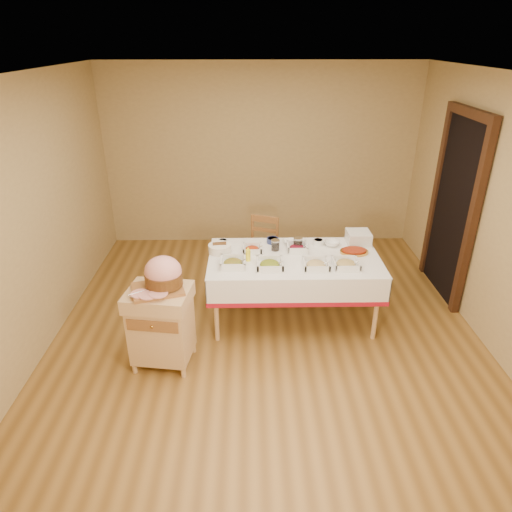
{
  "coord_description": "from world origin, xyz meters",
  "views": [
    {
      "loc": [
        -0.18,
        -4.06,
        2.88
      ],
      "look_at": [
        -0.11,
        0.2,
        0.82
      ],
      "focal_mm": 32.0,
      "sensor_mm": 36.0,
      "label": 1
    }
  ],
  "objects_px": {
    "preserve_jar_left": "(275,246)",
    "brass_platter": "(354,251)",
    "ham_on_board": "(163,276)",
    "butcher_cart": "(161,323)",
    "preserve_jar_right": "(298,244)",
    "dining_chair": "(261,250)",
    "bread_basket": "(220,248)",
    "dining_table": "(294,270)",
    "mustard_bottle": "(248,255)",
    "plate_stack": "(358,238)"
  },
  "relations": [
    {
      "from": "dining_chair",
      "to": "brass_platter",
      "type": "xyz_separation_m",
      "value": [
        0.98,
        -0.76,
        0.34
      ]
    },
    {
      "from": "dining_chair",
      "to": "mustard_bottle",
      "type": "distance_m",
      "value": 1.02
    },
    {
      "from": "dining_table",
      "to": "dining_chair",
      "type": "bearing_deg",
      "value": 111.05
    },
    {
      "from": "dining_table",
      "to": "brass_platter",
      "type": "distance_m",
      "value": 0.69
    },
    {
      "from": "preserve_jar_left",
      "to": "brass_platter",
      "type": "height_order",
      "value": "preserve_jar_left"
    },
    {
      "from": "bread_basket",
      "to": "brass_platter",
      "type": "relative_size",
      "value": 0.79
    },
    {
      "from": "butcher_cart",
      "to": "ham_on_board",
      "type": "height_order",
      "value": "ham_on_board"
    },
    {
      "from": "bread_basket",
      "to": "plate_stack",
      "type": "distance_m",
      "value": 1.57
    },
    {
      "from": "preserve_jar_right",
      "to": "dining_table",
      "type": "bearing_deg",
      "value": -105.4
    },
    {
      "from": "butcher_cart",
      "to": "preserve_jar_right",
      "type": "xyz_separation_m",
      "value": [
        1.37,
        0.98,
        0.36
      ]
    },
    {
      "from": "brass_platter",
      "to": "preserve_jar_left",
      "type": "bearing_deg",
      "value": 174.25
    },
    {
      "from": "dining_chair",
      "to": "plate_stack",
      "type": "relative_size",
      "value": 3.35
    },
    {
      "from": "ham_on_board",
      "to": "mustard_bottle",
      "type": "relative_size",
      "value": 3.04
    },
    {
      "from": "mustard_bottle",
      "to": "plate_stack",
      "type": "height_order",
      "value": "mustard_bottle"
    },
    {
      "from": "ham_on_board",
      "to": "mustard_bottle",
      "type": "bearing_deg",
      "value": 40.04
    },
    {
      "from": "butcher_cart",
      "to": "plate_stack",
      "type": "height_order",
      "value": "plate_stack"
    },
    {
      "from": "brass_platter",
      "to": "ham_on_board",
      "type": "bearing_deg",
      "value": -156.96
    },
    {
      "from": "dining_chair",
      "to": "bread_basket",
      "type": "distance_m",
      "value": 0.93
    },
    {
      "from": "plate_stack",
      "to": "preserve_jar_left",
      "type": "bearing_deg",
      "value": -169.92
    },
    {
      "from": "butcher_cart",
      "to": "preserve_jar_left",
      "type": "distance_m",
      "value": 1.51
    },
    {
      "from": "plate_stack",
      "to": "brass_platter",
      "type": "relative_size",
      "value": 0.83
    },
    {
      "from": "preserve_jar_left",
      "to": "mustard_bottle",
      "type": "distance_m",
      "value": 0.39
    },
    {
      "from": "dining_table",
      "to": "mustard_bottle",
      "type": "distance_m",
      "value": 0.55
    },
    {
      "from": "butcher_cart",
      "to": "mustard_bottle",
      "type": "relative_size",
      "value": 5.13
    },
    {
      "from": "mustard_bottle",
      "to": "bread_basket",
      "type": "height_order",
      "value": "mustard_bottle"
    },
    {
      "from": "ham_on_board",
      "to": "preserve_jar_right",
      "type": "distance_m",
      "value": 1.63
    },
    {
      "from": "preserve_jar_right",
      "to": "dining_chair",
      "type": "bearing_deg",
      "value": 121.02
    },
    {
      "from": "dining_table",
      "to": "dining_chair",
      "type": "relative_size",
      "value": 2.12
    },
    {
      "from": "bread_basket",
      "to": "butcher_cart",
      "type": "bearing_deg",
      "value": -119.59
    },
    {
      "from": "preserve_jar_right",
      "to": "brass_platter",
      "type": "height_order",
      "value": "preserve_jar_right"
    },
    {
      "from": "mustard_bottle",
      "to": "brass_platter",
      "type": "bearing_deg",
      "value": 8.36
    },
    {
      "from": "preserve_jar_left",
      "to": "brass_platter",
      "type": "relative_size",
      "value": 0.39
    },
    {
      "from": "bread_basket",
      "to": "brass_platter",
      "type": "height_order",
      "value": "bread_basket"
    },
    {
      "from": "preserve_jar_right",
      "to": "bread_basket",
      "type": "height_order",
      "value": "preserve_jar_right"
    },
    {
      "from": "butcher_cart",
      "to": "dining_chair",
      "type": "xyz_separation_m",
      "value": [
        0.99,
        1.61,
        -0.01
      ]
    },
    {
      "from": "ham_on_board",
      "to": "plate_stack",
      "type": "xyz_separation_m",
      "value": [
        2.02,
        1.07,
        -0.11
      ]
    },
    {
      "from": "butcher_cart",
      "to": "preserve_jar_left",
      "type": "xyz_separation_m",
      "value": [
        1.12,
        0.94,
        0.36
      ]
    },
    {
      "from": "butcher_cart",
      "to": "ham_on_board",
      "type": "relative_size",
      "value": 1.69
    },
    {
      "from": "mustard_bottle",
      "to": "dining_table",
      "type": "bearing_deg",
      "value": 9.62
    },
    {
      "from": "preserve_jar_left",
      "to": "bread_basket",
      "type": "bearing_deg",
      "value": -176.23
    },
    {
      "from": "bread_basket",
      "to": "dining_table",
      "type": "bearing_deg",
      "value": -9.32
    },
    {
      "from": "preserve_jar_right",
      "to": "mustard_bottle",
      "type": "xyz_separation_m",
      "value": [
        -0.55,
        -0.29,
        0.01
      ]
    },
    {
      "from": "dining_table",
      "to": "brass_platter",
      "type": "relative_size",
      "value": 5.9
    },
    {
      "from": "dining_chair",
      "to": "bread_basket",
      "type": "height_order",
      "value": "bread_basket"
    },
    {
      "from": "bread_basket",
      "to": "preserve_jar_right",
      "type": "bearing_deg",
      "value": 5.16
    },
    {
      "from": "ham_on_board",
      "to": "preserve_jar_left",
      "type": "bearing_deg",
      "value": 40.13
    },
    {
      "from": "ham_on_board",
      "to": "mustard_bottle",
      "type": "distance_m",
      "value": 1.01
    },
    {
      "from": "dining_table",
      "to": "bread_basket",
      "type": "relative_size",
      "value": 7.43
    },
    {
      "from": "dining_table",
      "to": "plate_stack",
      "type": "distance_m",
      "value": 0.86
    },
    {
      "from": "ham_on_board",
      "to": "brass_platter",
      "type": "height_order",
      "value": "ham_on_board"
    }
  ]
}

